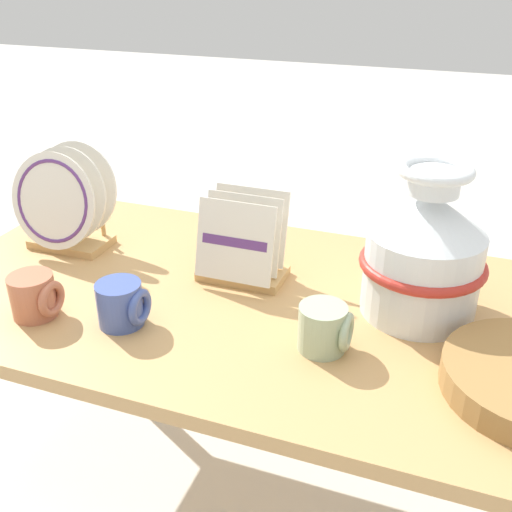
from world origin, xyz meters
TOP-DOWN VIEW (x-y plane):
  - ground_plane at (0.00, 0.00)m, footprint 14.00×14.00m
  - display_table at (0.00, 0.00)m, footprint 1.60×0.83m
  - ceramic_vase at (0.36, 0.07)m, footprint 0.27×0.27m
  - dish_rack_round_plates at (-0.57, 0.08)m, footprint 0.25×0.17m
  - dish_rack_square_plates at (-0.06, 0.08)m, footprint 0.21×0.16m
  - mug_terracotta_glaze at (-0.43, -0.24)m, footprint 0.11×0.10m
  - mug_cobalt_glaze at (-0.23, -0.20)m, footprint 0.11×0.10m
  - mug_sage_glaze at (0.20, -0.14)m, footprint 0.11×0.10m

SIDE VIEW (x-z plane):
  - ground_plane at x=0.00m, z-range 0.00..0.00m
  - display_table at x=0.00m, z-range 0.26..0.91m
  - mug_terracotta_glaze at x=-0.43m, z-range 0.65..0.75m
  - mug_cobalt_glaze at x=-0.23m, z-range 0.65..0.75m
  - mug_sage_glaze at x=0.20m, z-range 0.65..0.75m
  - dish_rack_square_plates at x=-0.06m, z-range 0.62..0.83m
  - dish_rack_round_plates at x=-0.57m, z-range 0.63..0.90m
  - ceramic_vase at x=0.36m, z-range 0.63..0.97m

